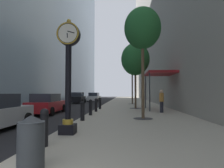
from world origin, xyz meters
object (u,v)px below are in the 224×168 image
(street_tree_near, at_px, (142,29))
(bollard_third, at_px, (83,110))
(street_tree_mid_far, at_px, (132,64))
(trash_bin, at_px, (31,141))
(bollard_nearest, at_px, (44,126))
(car_black_mid, at_px, (78,98))
(street_tree_mid_near, at_px, (135,59))
(car_red_near, at_px, (47,104))
(bollard_fourth, at_px, (91,107))
(bollard_sixth, at_px, (100,103))
(bollard_fifth, at_px, (96,105))
(car_white_trailing, at_px, (94,97))
(street_clock, at_px, (68,70))
(pedestrian_walking, at_px, (162,100))

(street_tree_near, bearing_deg, bollard_third, -163.04)
(street_tree_mid_far, relative_size, trash_bin, 6.21)
(bollard_nearest, height_order, bollard_third, same)
(bollard_nearest, relative_size, car_black_mid, 0.25)
(bollard_nearest, distance_m, street_tree_mid_far, 22.13)
(bollard_third, height_order, street_tree_mid_near, street_tree_mid_near)
(bollard_third, bearing_deg, bollard_nearest, -90.00)
(street_tree_near, relative_size, car_red_near, 1.43)
(bollard_third, bearing_deg, street_tree_mid_far, 78.49)
(bollard_fourth, xyz_separation_m, trash_bin, (0.40, -9.37, -0.01))
(bollard_sixth, height_order, trash_bin, trash_bin)
(bollard_fifth, relative_size, street_tree_mid_near, 0.17)
(bollard_third, distance_m, street_tree_mid_near, 10.11)
(bollard_fifth, xyz_separation_m, car_white_trailing, (-3.42, 21.74, 0.11))
(bollard_fifth, distance_m, trash_bin, 11.95)
(trash_bin, bearing_deg, car_black_mid, 101.27)
(bollard_nearest, distance_m, car_red_near, 10.36)
(bollard_third, bearing_deg, street_clock, -86.97)
(trash_bin, bearing_deg, car_white_trailing, 96.48)
(street_tree_mid_near, relative_size, street_tree_mid_far, 0.96)
(pedestrian_walking, relative_size, car_white_trailing, 0.41)
(street_tree_mid_near, xyz_separation_m, street_tree_mid_far, (0.00, 7.60, 0.58))
(bollard_fifth, height_order, street_tree_mid_far, street_tree_mid_far)
(street_clock, xyz_separation_m, car_white_trailing, (-3.61, 30.34, -1.65))
(bollard_third, bearing_deg, pedestrian_walking, 43.23)
(bollard_nearest, bearing_deg, bollard_fifth, 90.00)
(trash_bin, bearing_deg, pedestrian_walking, 68.09)
(street_tree_near, bearing_deg, car_white_trailing, 104.56)
(trash_bin, height_order, pedestrian_walking, pedestrian_walking)
(street_clock, distance_m, street_tree_mid_near, 12.68)
(bollard_fifth, height_order, street_tree_mid_near, street_tree_mid_near)
(bollard_fifth, relative_size, car_white_trailing, 0.25)
(street_tree_mid_near, xyz_separation_m, car_black_mid, (-8.33, 11.83, -4.01))
(car_red_near, bearing_deg, street_tree_mid_near, 30.27)
(bollard_sixth, bearing_deg, car_red_near, -139.09)
(bollard_third, bearing_deg, bollard_fourth, 90.00)
(bollard_third, xyz_separation_m, street_tree_near, (3.30, 1.01, 4.66))
(car_red_near, bearing_deg, street_tree_near, -26.56)
(street_clock, distance_m, street_tree_near, 6.16)
(bollard_nearest, height_order, pedestrian_walking, pedestrian_walking)
(bollard_fifth, bearing_deg, bollard_nearest, -90.00)
(street_tree_mid_near, distance_m, pedestrian_walking, 5.68)
(bollard_fifth, height_order, trash_bin, trash_bin)
(bollard_third, bearing_deg, trash_bin, -86.64)
(bollard_nearest, bearing_deg, car_red_near, 111.02)
(street_tree_mid_near, distance_m, street_tree_mid_far, 7.63)
(car_white_trailing, bearing_deg, pedestrian_walking, -69.11)
(car_black_mid, bearing_deg, trash_bin, -78.73)
(bollard_fifth, bearing_deg, car_red_near, -170.20)
(trash_bin, xyz_separation_m, pedestrian_walking, (4.63, 11.52, 0.38))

